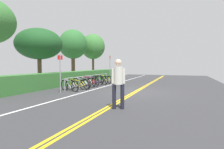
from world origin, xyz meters
The scene contains 21 objects.
ground_plane centered at (0.00, 0.00, -0.03)m, with size 37.47×11.60×0.05m, color #353538.
centre_line_yellow_inner centered at (0.00, -0.08, 0.00)m, with size 33.72×0.10×0.00m, color gold.
centre_line_yellow_outer centered at (0.00, 0.08, 0.00)m, with size 33.72×0.10×0.00m, color gold.
bike_lane_stripe_white centered at (0.00, 2.72, 0.00)m, with size 33.72×0.12×0.00m, color white.
bike_rack centered at (1.52, 3.82, 0.61)m, with size 6.36×0.05×0.80m.
bicycle_0 centered at (-1.13, 3.84, 0.34)m, with size 0.68×1.66×0.72m.
bicycle_1 centered at (-0.51, 3.67, 0.33)m, with size 0.49×1.62×0.71m.
bicycle_2 centered at (0.17, 3.79, 0.35)m, with size 0.58×1.73×0.74m.
bicycle_3 centered at (0.91, 3.85, 0.35)m, with size 0.48×1.72×0.74m.
bicycle_4 centered at (1.47, 3.80, 0.34)m, with size 0.49×1.64×0.72m.
bicycle_5 centered at (2.11, 3.95, 0.35)m, with size 0.65×1.71×0.74m.
bicycle_6 centered at (2.92, 3.72, 0.34)m, with size 0.67×1.70×0.73m.
bicycle_7 centered at (3.55, 3.67, 0.33)m, with size 0.62×1.67×0.71m.
bicycle_8 centered at (4.20, 3.72, 0.32)m, with size 0.63×1.59×0.68m.
pedestrian centered at (-4.39, -0.41, 1.04)m, with size 0.32×0.48×1.79m.
sign_post_near centered at (-2.09, 3.78, 1.31)m, with size 0.36×0.07×2.17m.
sign_post_far centered at (5.39, 3.78, 1.47)m, with size 0.36×0.10×2.46m.
hedge_backdrop centered at (3.02, 6.07, 0.51)m, with size 15.31×1.08×1.01m, color #387533.
tree_mid centered at (0.18, 7.30, 3.09)m, with size 3.35×3.35×4.24m.
tree_far_right centered at (5.00, 7.53, 3.56)m, with size 2.72×2.72×5.02m.
tree_extra centered at (8.05, 6.89, 3.60)m, with size 2.67×2.67×5.00m.
Camera 1 is at (-10.59, -2.55, 1.59)m, focal length 29.56 mm.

